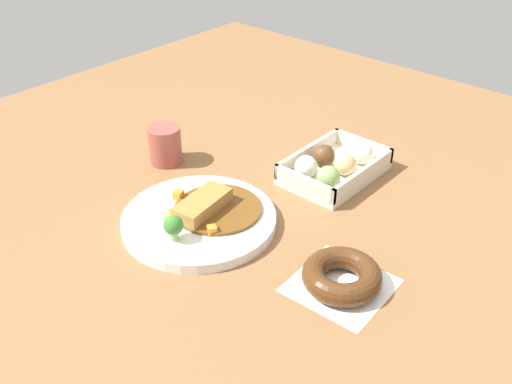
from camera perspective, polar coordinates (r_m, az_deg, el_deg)
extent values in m
plane|color=brown|center=(1.02, 0.06, -2.15)|extent=(1.60, 1.60, 0.00)
cylinder|color=white|center=(0.99, -5.59, -2.74)|extent=(0.26, 0.26, 0.02)
cylinder|color=brown|center=(0.99, -3.75, -1.65)|extent=(0.15, 0.15, 0.01)
cube|color=#A87538|center=(0.98, -5.26, -1.21)|extent=(0.11, 0.06, 0.02)
cylinder|color=white|center=(0.98, -8.24, -2.65)|extent=(0.06, 0.06, 0.00)
ellipsoid|color=yellow|center=(0.97, -8.28, -2.20)|extent=(0.03, 0.03, 0.01)
cylinder|color=#8CB766|center=(0.93, -8.01, -4.23)|extent=(0.01, 0.01, 0.02)
sphere|color=#387A2D|center=(0.92, -8.10, -3.22)|extent=(0.03, 0.03, 0.03)
cube|color=orange|center=(1.03, -7.61, -0.28)|extent=(0.02, 0.02, 0.02)
cube|color=orange|center=(0.94, -4.24, -3.80)|extent=(0.02, 0.02, 0.01)
cube|color=beige|center=(1.13, 7.66, 1.85)|extent=(0.20, 0.14, 0.01)
cube|color=beige|center=(1.05, 4.74, 0.81)|extent=(0.01, 0.14, 0.03)
cube|color=beige|center=(1.19, 10.39, 4.50)|extent=(0.01, 0.14, 0.03)
cube|color=beige|center=(1.09, 10.47, 1.64)|extent=(0.20, 0.01, 0.03)
cube|color=beige|center=(1.15, 5.13, 3.84)|extent=(0.20, 0.01, 0.03)
sphere|color=#84A860|center=(1.06, 7.10, 1.43)|extent=(0.04, 0.04, 0.04)
sphere|color=#DBB77A|center=(1.11, 8.69, 2.71)|extent=(0.04, 0.04, 0.04)
sphere|color=#EFE5C6|center=(1.15, 10.34, 3.74)|extent=(0.04, 0.04, 0.04)
sphere|color=silver|center=(1.09, 5.01, 2.44)|extent=(0.04, 0.04, 0.04)
sphere|color=brown|center=(1.13, 6.62, 3.57)|extent=(0.04, 0.04, 0.04)
cube|color=white|center=(0.88, 8.31, -9.02)|extent=(0.14, 0.14, 0.00)
torus|color=#4C2B14|center=(0.87, 8.41, -8.12)|extent=(0.12, 0.12, 0.03)
cylinder|color=#9E4C42|center=(1.17, -8.89, 4.58)|extent=(0.06, 0.06, 0.08)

